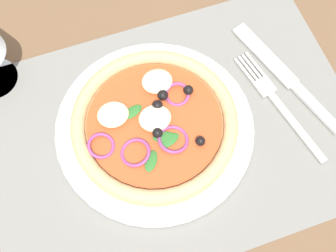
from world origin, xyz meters
The scene contains 6 objects.
ground_plane centered at (0.00, 0.00, -1.20)cm, with size 190.00×140.00×2.40cm, color brown.
placemat centered at (0.00, 0.00, 0.20)cm, with size 47.42×33.81×0.40cm, color slate.
plate centered at (-2.12, 0.86, 0.91)cm, with size 25.03×25.03×1.02cm, color white.
pizza centered at (-2.15, 0.93, 2.53)cm, with size 20.73×20.73×2.69cm.
fork centered at (14.13, -0.44, 0.62)cm, with size 5.23×17.92×0.44cm.
knife centered at (16.86, 2.54, 0.65)cm, with size 7.42×19.61×0.62cm.
Camera 1 is at (-8.41, -22.01, 54.82)cm, focal length 49.73 mm.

